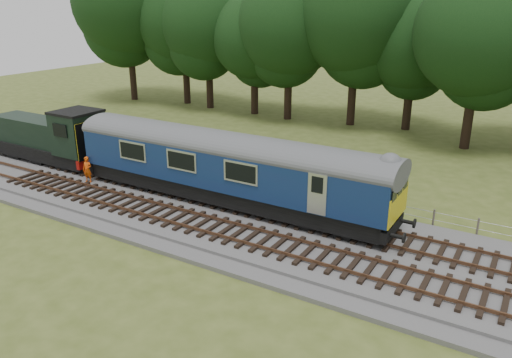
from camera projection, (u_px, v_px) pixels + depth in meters
The scene contains 9 objects.
ground at pixel (281, 235), 23.67m from camera, with size 120.00×120.00×0.00m, color #485720.
ballast at pixel (281, 232), 23.61m from camera, with size 70.00×7.00×0.35m, color #4C4C4F.
track_north at pixel (294, 217), 24.66m from camera, with size 67.20×2.40×0.21m.
track_south at pixel (264, 241), 22.24m from camera, with size 67.20×2.40×0.21m.
fence at pixel (320, 204), 27.31m from camera, with size 64.00×0.12×1.00m, color #6B6054, non-canonical shape.
tree_line at pixel (406, 134), 41.43m from camera, with size 70.00×8.00×18.00m, color black, non-canonical shape.
dmu_railcar at pixel (226, 162), 25.86m from camera, with size 18.05×2.86×3.88m.
shunter_loco at pixel (51, 138), 32.81m from camera, with size 8.92×2.60×3.38m.
worker at pixel (87, 169), 29.33m from camera, with size 0.57×0.37×1.55m, color #F5540C.
Camera 1 is at (9.96, -18.93, 10.55)m, focal length 35.00 mm.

